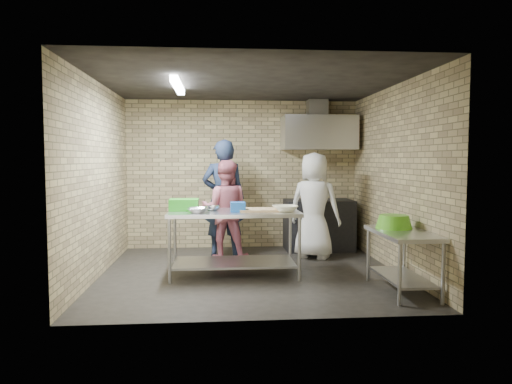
{
  "coord_description": "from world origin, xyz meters",
  "views": [
    {
      "loc": [
        -0.46,
        -6.63,
        1.63
      ],
      "look_at": [
        0.1,
        0.2,
        1.15
      ],
      "focal_mm": 32.98,
      "sensor_mm": 36.0,
      "label": 1
    }
  ],
  "objects_px": {
    "stove": "(318,225)",
    "green_crate": "(184,205)",
    "man_navy": "(224,198)",
    "green_basin": "(394,222)",
    "bottle_red": "(319,137)",
    "blue_tub": "(238,207)",
    "woman_pink": "(225,209)",
    "prep_table": "(234,243)",
    "side_counter": "(402,261)",
    "bottle_green": "(341,138)",
    "woman_white": "(314,205)"
  },
  "relations": [
    {
      "from": "bottle_green",
      "to": "woman_white",
      "type": "distance_m",
      "value": 1.63
    },
    {
      "from": "green_basin",
      "to": "woman_pink",
      "type": "relative_size",
      "value": 0.28
    },
    {
      "from": "blue_tub",
      "to": "man_navy",
      "type": "distance_m",
      "value": 1.43
    },
    {
      "from": "bottle_red",
      "to": "side_counter",
      "type": "bearing_deg",
      "value": -82.38
    },
    {
      "from": "side_counter",
      "to": "man_navy",
      "type": "xyz_separation_m",
      "value": [
        -2.16,
        2.32,
        0.6
      ]
    },
    {
      "from": "side_counter",
      "to": "man_navy",
      "type": "bearing_deg",
      "value": 133.03
    },
    {
      "from": "woman_white",
      "to": "man_navy",
      "type": "bearing_deg",
      "value": 19.67
    },
    {
      "from": "prep_table",
      "to": "woman_pink",
      "type": "xyz_separation_m",
      "value": [
        -0.11,
        1.15,
        0.35
      ]
    },
    {
      "from": "prep_table",
      "to": "bottle_red",
      "type": "xyz_separation_m",
      "value": [
        1.63,
        1.99,
        1.58
      ]
    },
    {
      "from": "green_basin",
      "to": "woman_pink",
      "type": "height_order",
      "value": "woman_pink"
    },
    {
      "from": "stove",
      "to": "green_basin",
      "type": "relative_size",
      "value": 2.61
    },
    {
      "from": "green_crate",
      "to": "bottle_red",
      "type": "xyz_separation_m",
      "value": [
        2.33,
        1.87,
        1.04
      ]
    },
    {
      "from": "prep_table",
      "to": "bottle_red",
      "type": "height_order",
      "value": "bottle_red"
    },
    {
      "from": "blue_tub",
      "to": "bottle_green",
      "type": "height_order",
      "value": "bottle_green"
    },
    {
      "from": "blue_tub",
      "to": "bottle_green",
      "type": "distance_m",
      "value": 3.06
    },
    {
      "from": "green_basin",
      "to": "bottle_green",
      "type": "relative_size",
      "value": 3.07
    },
    {
      "from": "prep_table",
      "to": "woman_white",
      "type": "relative_size",
      "value": 1.04
    },
    {
      "from": "green_crate",
      "to": "bottle_green",
      "type": "xyz_separation_m",
      "value": [
        2.73,
        1.87,
        1.03
      ]
    },
    {
      "from": "stove",
      "to": "man_navy",
      "type": "xyz_separation_m",
      "value": [
        -1.71,
        -0.43,
        0.53
      ]
    },
    {
      "from": "prep_table",
      "to": "woman_white",
      "type": "distance_m",
      "value": 1.76
    },
    {
      "from": "blue_tub",
      "to": "green_basin",
      "type": "bearing_deg",
      "value": -18.33
    },
    {
      "from": "stove",
      "to": "bottle_green",
      "type": "height_order",
      "value": "bottle_green"
    },
    {
      "from": "green_crate",
      "to": "woman_pink",
      "type": "bearing_deg",
      "value": 60.05
    },
    {
      "from": "man_navy",
      "to": "woman_pink",
      "type": "bearing_deg",
      "value": 101.21
    },
    {
      "from": "green_basin",
      "to": "woman_white",
      "type": "distance_m",
      "value": 1.91
    },
    {
      "from": "blue_tub",
      "to": "woman_white",
      "type": "xyz_separation_m",
      "value": [
        1.31,
        1.14,
        -0.1
      ]
    },
    {
      "from": "prep_table",
      "to": "green_basin",
      "type": "height_order",
      "value": "green_basin"
    },
    {
      "from": "stove",
      "to": "green_crate",
      "type": "relative_size",
      "value": 2.97
    },
    {
      "from": "prep_table",
      "to": "side_counter",
      "type": "xyz_separation_m",
      "value": [
        2.03,
        -1.0,
        -0.08
      ]
    },
    {
      "from": "stove",
      "to": "blue_tub",
      "type": "bearing_deg",
      "value": -129.67
    },
    {
      "from": "green_crate",
      "to": "man_navy",
      "type": "bearing_deg",
      "value": 64.49
    },
    {
      "from": "blue_tub",
      "to": "woman_pink",
      "type": "relative_size",
      "value": 0.12
    },
    {
      "from": "blue_tub",
      "to": "bottle_red",
      "type": "xyz_separation_m",
      "value": [
        1.58,
        2.09,
        1.06
      ]
    },
    {
      "from": "green_basin",
      "to": "blue_tub",
      "type": "bearing_deg",
      "value": 161.67
    },
    {
      "from": "stove",
      "to": "woman_pink",
      "type": "height_order",
      "value": "woman_pink"
    },
    {
      "from": "side_counter",
      "to": "woman_pink",
      "type": "bearing_deg",
      "value": 134.85
    },
    {
      "from": "bottle_green",
      "to": "woman_pink",
      "type": "distance_m",
      "value": 2.6
    },
    {
      "from": "side_counter",
      "to": "blue_tub",
      "type": "distance_m",
      "value": 2.26
    },
    {
      "from": "bottle_red",
      "to": "woman_pink",
      "type": "xyz_separation_m",
      "value": [
        -1.74,
        -0.84,
        -1.22
      ]
    },
    {
      "from": "bottle_red",
      "to": "bottle_green",
      "type": "relative_size",
      "value": 1.2
    },
    {
      "from": "green_basin",
      "to": "bottle_red",
      "type": "distance_m",
      "value": 3.01
    },
    {
      "from": "green_crate",
      "to": "woman_pink",
      "type": "xyz_separation_m",
      "value": [
        0.59,
        1.03,
        -0.18
      ]
    },
    {
      "from": "side_counter",
      "to": "green_crate",
      "type": "bearing_deg",
      "value": 157.71
    },
    {
      "from": "bottle_red",
      "to": "man_navy",
      "type": "distance_m",
      "value": 2.16
    },
    {
      "from": "stove",
      "to": "green_crate",
      "type": "bearing_deg",
      "value": -144.49
    },
    {
      "from": "green_crate",
      "to": "green_basin",
      "type": "relative_size",
      "value": 0.88
    },
    {
      "from": "prep_table",
      "to": "green_crate",
      "type": "height_order",
      "value": "green_crate"
    },
    {
      "from": "side_counter",
      "to": "green_crate",
      "type": "distance_m",
      "value": 3.02
    },
    {
      "from": "stove",
      "to": "blue_tub",
      "type": "distance_m",
      "value": 2.46
    },
    {
      "from": "green_crate",
      "to": "blue_tub",
      "type": "relative_size",
      "value": 2.0
    }
  ]
}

